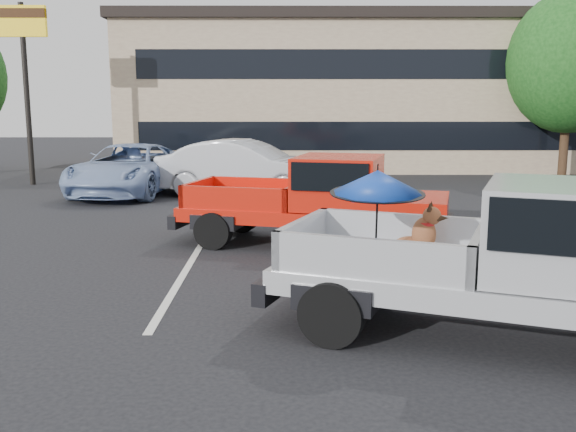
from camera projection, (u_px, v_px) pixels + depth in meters
name	position (u px, v px, depth m)	size (l,w,h in m)	color
ground	(390.00, 321.00, 8.20)	(90.00, 90.00, 0.00)	black
stripe_left	(181.00, 279.00, 10.16)	(0.12, 5.00, 0.01)	silver
stripe_right	(558.00, 278.00, 10.18)	(0.12, 5.00, 0.01)	silver
motel_building	(361.00, 93.00, 28.32)	(20.40, 8.40, 6.30)	tan
motel_sign	(23.00, 45.00, 21.14)	(1.60, 0.22, 6.00)	black
tree_right	(570.00, 62.00, 23.26)	(4.46, 4.46, 6.78)	#332114
tree_back	(437.00, 68.00, 31.09)	(4.68, 4.68, 7.11)	#332114
silver_pickup	(539.00, 255.00, 7.25)	(6.01, 3.93, 2.06)	black
red_pickup	(330.00, 197.00, 12.37)	(5.62, 3.17, 1.75)	black
silver_sedan	(245.00, 169.00, 18.92)	(1.78, 5.11, 1.68)	silver
blue_suv	(129.00, 169.00, 19.61)	(2.52, 5.46, 1.52)	#89A1CC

